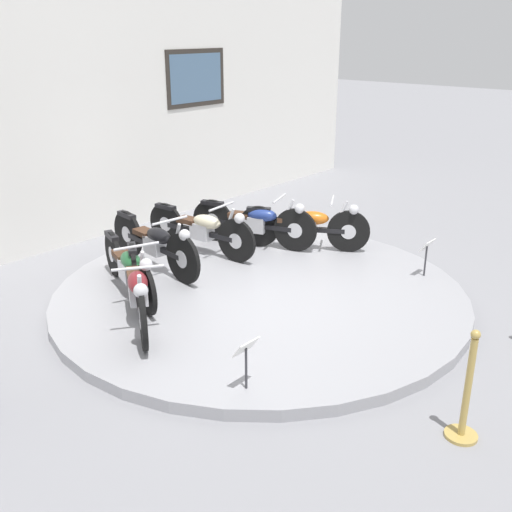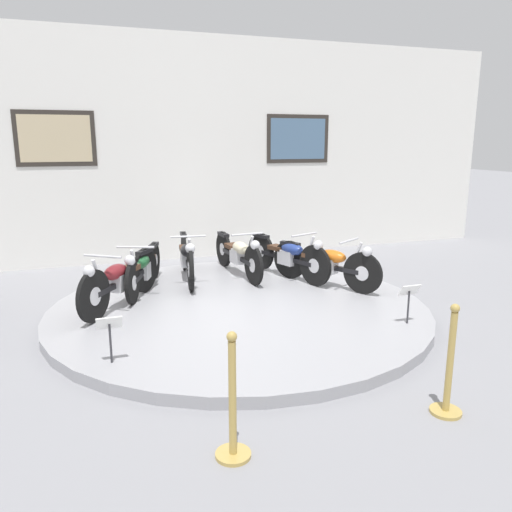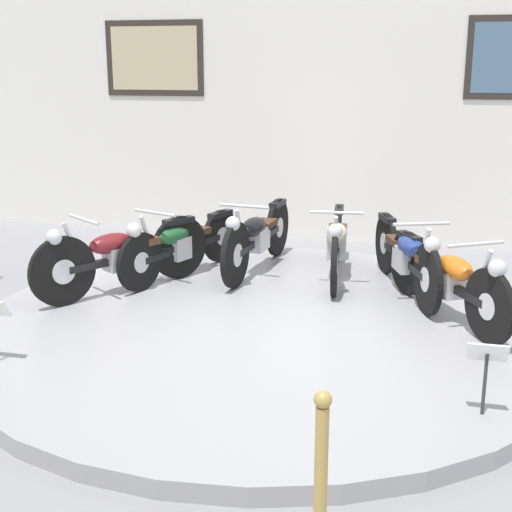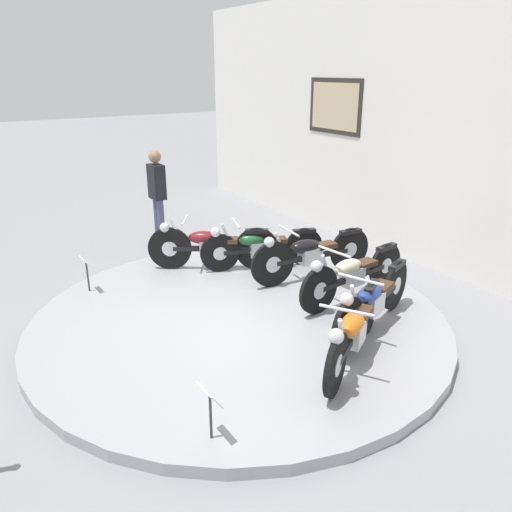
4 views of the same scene
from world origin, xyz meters
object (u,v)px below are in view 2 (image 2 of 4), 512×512
Objects in this scene: motorcycle_orange at (327,262)px; stanchion_post_right_of_entry at (449,378)px; motorcycle_green at (143,267)px; motorcycle_cream at (238,253)px; motorcycle_blue at (288,255)px; motorcycle_maroon at (120,278)px; motorcycle_black at (187,256)px; info_placard_front_centre at (409,295)px; info_placard_front_left at (110,329)px; stanchion_post_left_of_entry at (233,416)px.

motorcycle_orange is 1.69× the size of stanchion_post_right_of_entry.
motorcycle_green is 1.81× the size of stanchion_post_right_of_entry.
motorcycle_blue is at bearing -27.56° from motorcycle_cream.
motorcycle_cream is (2.01, 1.05, -0.02)m from motorcycle_maroon.
motorcycle_green is 0.93× the size of motorcycle_cream.
motorcycle_cream is 1.55m from motorcycle_orange.
motorcycle_maroon is 1.55m from motorcycle_black.
motorcycle_black is 1.06× the size of motorcycle_blue.
motorcycle_maroon reaches higher than motorcycle_green.
motorcycle_cream is 3.19m from info_placard_front_centre.
motorcycle_orange is 3.84m from info_placard_front_left.
motorcycle_green is 2.84m from motorcycle_orange.
stanchion_post_right_of_entry is (-0.59, -3.58, -0.17)m from motorcycle_orange.
stanchion_post_right_of_entry reaches higher than info_placard_front_left.
motorcycle_blue is at bearing 0.08° from motorcycle_green.
info_placard_front_left is at bearing -127.73° from motorcycle_cream.
motorcycle_orange is at bearing 54.38° from stanchion_post_left_of_entry.
stanchion_post_left_of_entry is at bearing 180.00° from stanchion_post_right_of_entry.
motorcycle_black is 3.95× the size of info_placard_front_centre.
stanchion_post_right_of_entry is at bearing -99.32° from motorcycle_orange.
info_placard_front_centre is at bearing 65.08° from stanchion_post_right_of_entry.
info_placard_front_left is (-2.24, -2.89, -0.02)m from motorcycle_cream.
stanchion_post_left_of_entry is at bearing -96.74° from motorcycle_black.
motorcycle_maroon is 0.99× the size of motorcycle_orange.
stanchion_post_right_of_entry reaches higher than motorcycle_cream.
motorcycle_green is 1.81× the size of stanchion_post_left_of_entry.
motorcycle_green reaches higher than info_placard_front_left.
motorcycle_black is at bearing 152.31° from motorcycle_orange.
motorcycle_black is (1.14, 1.05, 0.00)m from motorcycle_maroon.
motorcycle_blue is (2.38, 0.00, 0.02)m from motorcycle_green.
motorcycle_orange is 1.85m from info_placard_front_centre.
stanchion_post_left_of_entry is (0.81, -1.74, -0.15)m from info_placard_front_left.
stanchion_post_right_of_entry reaches higher than motorcycle_maroon.
motorcycle_black is at bearing 64.88° from info_placard_front_left.
motorcycle_blue reaches higher than motorcycle_green.
motorcycle_cream is 4.85m from stanchion_post_left_of_entry.
motorcycle_blue is 1.10× the size of motorcycle_orange.
motorcycle_orange is (2.01, -1.06, -0.02)m from motorcycle_black.
motorcycle_maroon is at bearing -137.13° from motorcycle_black.
info_placard_front_centre is (2.24, -2.89, -0.03)m from motorcycle_black.
stanchion_post_left_of_entry reaches higher than motorcycle_blue.
motorcycle_orange is 3.37× the size of info_placard_front_centre.
motorcycle_black is 0.88m from motorcycle_cream.
motorcycle_maroon is 1.66× the size of stanchion_post_left_of_entry.
motorcycle_orange is at bearing -59.78° from motorcycle_blue.
motorcycle_maroon reaches higher than info_placard_front_centre.
stanchion_post_left_of_entry reaches higher than motorcycle_cream.
stanchion_post_left_of_entry is (-2.18, -4.24, -0.18)m from motorcycle_blue.
motorcycle_maroon is 3.63m from stanchion_post_left_of_entry.
motorcycle_cream reaches higher than motorcycle_green.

